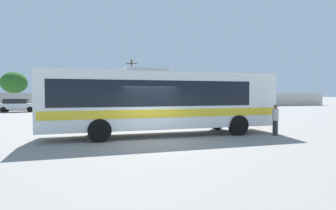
{
  "coord_description": "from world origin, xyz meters",
  "views": [
    {
      "loc": [
        -3.12,
        -11.98,
        2.15
      ],
      "look_at": [
        1.71,
        3.5,
        1.5
      ],
      "focal_mm": 30.02,
      "sensor_mm": 36.0,
      "label": 1
    }
  ],
  "objects_px": {
    "coach_bus_white_yellow": "(160,99)",
    "utility_pole_near": "(132,82)",
    "roadside_tree_left": "(14,83)",
    "roadside_tree_right": "(147,85)",
    "roadside_tree_midleft": "(76,83)",
    "parked_car_second_white": "(18,105)",
    "roadside_tree_midright": "(140,79)",
    "attendant_by_bus_door": "(275,118)"
  },
  "relations": [
    {
      "from": "roadside_tree_midleft",
      "to": "roadside_tree_midright",
      "type": "distance_m",
      "value": 9.77
    },
    {
      "from": "roadside_tree_midleft",
      "to": "roadside_tree_right",
      "type": "height_order",
      "value": "roadside_tree_midleft"
    },
    {
      "from": "parked_car_second_white",
      "to": "roadside_tree_midleft",
      "type": "xyz_separation_m",
      "value": [
        6.55,
        7.8,
        2.91
      ]
    },
    {
      "from": "coach_bus_white_yellow",
      "to": "parked_car_second_white",
      "type": "bearing_deg",
      "value": 115.65
    },
    {
      "from": "attendant_by_bus_door",
      "to": "roadside_tree_right",
      "type": "bearing_deg",
      "value": 87.64
    },
    {
      "from": "roadside_tree_midright",
      "to": "parked_car_second_white",
      "type": "bearing_deg",
      "value": -155.23
    },
    {
      "from": "roadside_tree_left",
      "to": "roadside_tree_midright",
      "type": "relative_size",
      "value": 0.87
    },
    {
      "from": "utility_pole_near",
      "to": "roadside_tree_midright",
      "type": "xyz_separation_m",
      "value": [
        1.34,
        -0.2,
        0.52
      ]
    },
    {
      "from": "parked_car_second_white",
      "to": "utility_pole_near",
      "type": "xyz_separation_m",
      "value": [
        14.94,
        7.71,
        3.16
      ]
    },
    {
      "from": "roadside_tree_left",
      "to": "roadside_tree_midleft",
      "type": "distance_m",
      "value": 9.1
    },
    {
      "from": "coach_bus_white_yellow",
      "to": "roadside_tree_midright",
      "type": "distance_m",
      "value": 31.06
    },
    {
      "from": "attendant_by_bus_door",
      "to": "parked_car_second_white",
      "type": "height_order",
      "value": "attendant_by_bus_door"
    },
    {
      "from": "roadside_tree_midleft",
      "to": "roadside_tree_right",
      "type": "distance_m",
      "value": 11.89
    },
    {
      "from": "coach_bus_white_yellow",
      "to": "utility_pole_near",
      "type": "height_order",
      "value": "utility_pole_near"
    },
    {
      "from": "roadside_tree_right",
      "to": "utility_pole_near",
      "type": "bearing_deg",
      "value": -138.58
    },
    {
      "from": "attendant_by_bus_door",
      "to": "roadside_tree_midleft",
      "type": "relative_size",
      "value": 0.29
    },
    {
      "from": "coach_bus_white_yellow",
      "to": "roadside_tree_right",
      "type": "distance_m",
      "value": 34.3
    },
    {
      "from": "roadside_tree_midleft",
      "to": "roadside_tree_left",
      "type": "bearing_deg",
      "value": 166.95
    },
    {
      "from": "roadside_tree_midleft",
      "to": "roadside_tree_midright",
      "type": "bearing_deg",
      "value": -1.68
    },
    {
      "from": "attendant_by_bus_door",
      "to": "roadside_tree_midright",
      "type": "height_order",
      "value": "roadside_tree_midright"
    },
    {
      "from": "coach_bus_white_yellow",
      "to": "roadside_tree_midleft",
      "type": "xyz_separation_m",
      "value": [
        -4.49,
        30.79,
        1.87
      ]
    },
    {
      "from": "coach_bus_white_yellow",
      "to": "roadside_tree_midleft",
      "type": "distance_m",
      "value": 31.17
    },
    {
      "from": "roadside_tree_midright",
      "to": "roadside_tree_right",
      "type": "bearing_deg",
      "value": 58.55
    },
    {
      "from": "coach_bus_white_yellow",
      "to": "utility_pole_near",
      "type": "xyz_separation_m",
      "value": [
        3.9,
        30.71,
        2.12
      ]
    },
    {
      "from": "coach_bus_white_yellow",
      "to": "roadside_tree_right",
      "type": "bearing_deg",
      "value": 78.07
    },
    {
      "from": "parked_car_second_white",
      "to": "roadside_tree_midleft",
      "type": "relative_size",
      "value": 0.82
    },
    {
      "from": "parked_car_second_white",
      "to": "roadside_tree_left",
      "type": "height_order",
      "value": "roadside_tree_left"
    },
    {
      "from": "attendant_by_bus_door",
      "to": "roadside_tree_right",
      "type": "distance_m",
      "value": 35.5
    },
    {
      "from": "utility_pole_near",
      "to": "roadside_tree_left",
      "type": "height_order",
      "value": "utility_pole_near"
    },
    {
      "from": "utility_pole_near",
      "to": "roadside_tree_right",
      "type": "xyz_separation_m",
      "value": [
        3.18,
        2.81,
        -0.38
      ]
    },
    {
      "from": "utility_pole_near",
      "to": "roadside_tree_midright",
      "type": "height_order",
      "value": "utility_pole_near"
    },
    {
      "from": "attendant_by_bus_door",
      "to": "roadside_tree_left",
      "type": "distance_m",
      "value": 39.66
    },
    {
      "from": "parked_car_second_white",
      "to": "attendant_by_bus_door",
      "type": "bearing_deg",
      "value": -56.15
    },
    {
      "from": "attendant_by_bus_door",
      "to": "roadside_tree_midright",
      "type": "distance_m",
      "value": 32.56
    },
    {
      "from": "utility_pole_near",
      "to": "roadside_tree_right",
      "type": "distance_m",
      "value": 4.26
    },
    {
      "from": "attendant_by_bus_door",
      "to": "utility_pole_near",
      "type": "height_order",
      "value": "utility_pole_near"
    },
    {
      "from": "parked_car_second_white",
      "to": "coach_bus_white_yellow",
      "type": "bearing_deg",
      "value": -64.35
    },
    {
      "from": "attendant_by_bus_door",
      "to": "roadside_tree_midright",
      "type": "relative_size",
      "value": 0.26
    },
    {
      "from": "roadside_tree_midleft",
      "to": "roadside_tree_midright",
      "type": "relative_size",
      "value": 0.89
    },
    {
      "from": "roadside_tree_left",
      "to": "roadside_tree_right",
      "type": "height_order",
      "value": "roadside_tree_left"
    },
    {
      "from": "roadside_tree_right",
      "to": "roadside_tree_midright",
      "type": "bearing_deg",
      "value": -121.45
    },
    {
      "from": "coach_bus_white_yellow",
      "to": "utility_pole_near",
      "type": "bearing_deg",
      "value": 82.77
    }
  ]
}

